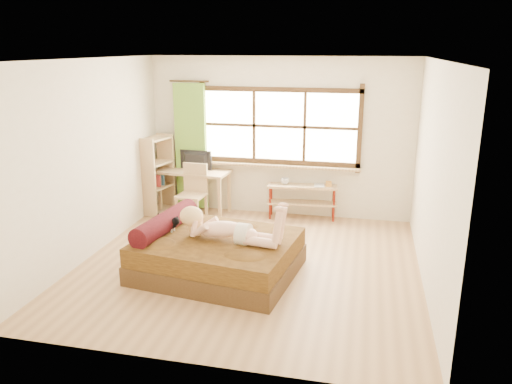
% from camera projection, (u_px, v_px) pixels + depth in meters
% --- Properties ---
extents(floor, '(4.50, 4.50, 0.00)m').
position_uv_depth(floor, '(249.00, 265.00, 6.77)').
color(floor, '#9E754C').
rests_on(floor, ground).
extents(ceiling, '(4.50, 4.50, 0.00)m').
position_uv_depth(ceiling, '(248.00, 59.00, 6.00)').
color(ceiling, white).
rests_on(ceiling, wall_back).
extents(wall_back, '(4.50, 0.00, 4.50)m').
position_uv_depth(wall_back, '(279.00, 138.00, 8.49)').
color(wall_back, silver).
rests_on(wall_back, floor).
extents(wall_front, '(4.50, 0.00, 4.50)m').
position_uv_depth(wall_front, '(187.00, 228.00, 4.28)').
color(wall_front, silver).
rests_on(wall_front, floor).
extents(wall_left, '(0.00, 4.50, 4.50)m').
position_uv_depth(wall_left, '(90.00, 160.00, 6.86)').
color(wall_left, silver).
rests_on(wall_left, floor).
extents(wall_right, '(0.00, 4.50, 4.50)m').
position_uv_depth(wall_right, '(433.00, 178.00, 5.91)').
color(wall_right, silver).
rests_on(wall_right, floor).
extents(window, '(2.80, 0.16, 1.46)m').
position_uv_depth(window, '(279.00, 129.00, 8.42)').
color(window, '#FFEDBF').
rests_on(window, wall_back).
extents(curtain, '(0.55, 0.10, 2.20)m').
position_uv_depth(curtain, '(191.00, 147.00, 8.76)').
color(curtain, '#5B8624').
rests_on(curtain, wall_back).
extents(bed, '(2.15, 1.81, 0.74)m').
position_uv_depth(bed, '(215.00, 253.00, 6.47)').
color(bed, black).
rests_on(bed, floor).
extents(woman, '(1.41, 0.57, 0.59)m').
position_uv_depth(woman, '(228.00, 218.00, 6.23)').
color(woman, beige).
rests_on(woman, bed).
extents(kitten, '(0.31, 0.16, 0.23)m').
position_uv_depth(kitten, '(168.00, 223.00, 6.61)').
color(kitten, black).
rests_on(kitten, bed).
extents(desk, '(1.28, 0.68, 0.77)m').
position_uv_depth(desk, '(194.00, 176.00, 8.71)').
color(desk, '#A37B58').
rests_on(desk, floor).
extents(monitor, '(0.59, 0.13, 0.34)m').
position_uv_depth(monitor, '(194.00, 160.00, 8.68)').
color(monitor, black).
rests_on(monitor, desk).
extents(chair, '(0.47, 0.47, 0.96)m').
position_uv_depth(chair, '(193.00, 189.00, 8.38)').
color(chair, '#A37B58').
rests_on(chair, floor).
extents(pipe_shelf, '(1.20, 0.41, 0.66)m').
position_uv_depth(pipe_shelf, '(303.00, 194.00, 8.49)').
color(pipe_shelf, '#A37B58').
rests_on(pipe_shelf, floor).
extents(cup, '(0.15, 0.15, 0.11)m').
position_uv_depth(cup, '(285.00, 181.00, 8.49)').
color(cup, gray).
rests_on(cup, pipe_shelf).
extents(book, '(0.19, 0.24, 0.02)m').
position_uv_depth(book, '(314.00, 185.00, 8.40)').
color(book, gray).
rests_on(book, pipe_shelf).
extents(bookshelf, '(0.45, 0.65, 1.36)m').
position_uv_depth(bookshelf, '(157.00, 175.00, 8.70)').
color(bookshelf, '#A37B58').
rests_on(bookshelf, floor).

